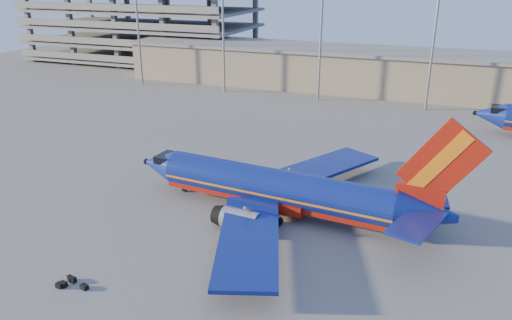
# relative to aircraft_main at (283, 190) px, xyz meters

# --- Properties ---
(ground) EXTENTS (220.00, 220.00, 0.00)m
(ground) POSITION_rel_aircraft_main_xyz_m (-3.76, 2.49, -2.62)
(ground) COLOR slate
(ground) RESTS_ON ground
(terminal_building) EXTENTS (122.00, 16.00, 8.50)m
(terminal_building) POSITION_rel_aircraft_main_xyz_m (6.24, 60.49, 1.69)
(terminal_building) COLOR gray
(terminal_building) RESTS_ON ground
(parking_garage) EXTENTS (62.00, 32.00, 21.40)m
(parking_garage) POSITION_rel_aircraft_main_xyz_m (-65.76, 76.54, 9.11)
(parking_garage) COLOR slate
(parking_garage) RESTS_ON ground
(light_mast_row) EXTENTS (101.60, 1.60, 28.65)m
(light_mast_row) POSITION_rel_aircraft_main_xyz_m (1.24, 48.49, 14.93)
(light_mast_row) COLOR gray
(light_mast_row) RESTS_ON ground
(aircraft_main) EXTENTS (36.25, 34.75, 12.28)m
(aircraft_main) POSITION_rel_aircraft_main_xyz_m (0.00, 0.00, 0.00)
(aircraft_main) COLOR navy
(aircraft_main) RESTS_ON ground
(luggage_pile) EXTENTS (2.60, 1.51, 0.48)m
(luggage_pile) POSITION_rel_aircraft_main_xyz_m (-11.93, -18.35, -2.40)
(luggage_pile) COLOR black
(luggage_pile) RESTS_ON ground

